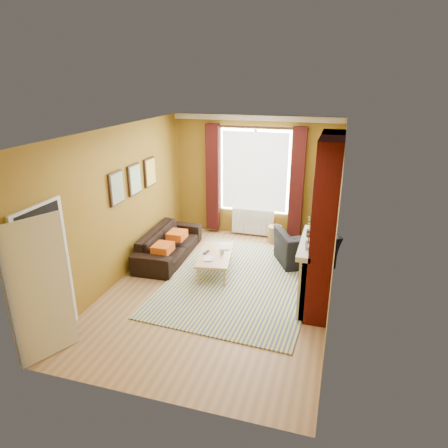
{
  "coord_description": "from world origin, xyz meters",
  "views": [
    {
      "loc": [
        1.88,
        -6.06,
        3.6
      ],
      "look_at": [
        0.0,
        0.25,
        1.15
      ],
      "focal_mm": 32.0,
      "sensor_mm": 36.0,
      "label": 1
    }
  ],
  "objects_px": {
    "floor_lamp": "(322,191)",
    "wicker_stool": "(275,234)",
    "sofa": "(169,244)",
    "coffee_table": "(215,256)",
    "armchair": "(306,247)"
  },
  "relations": [
    {
      "from": "floor_lamp",
      "to": "wicker_stool",
      "type": "bearing_deg",
      "value": 180.0
    },
    {
      "from": "sofa",
      "to": "floor_lamp",
      "type": "distance_m",
      "value": 3.44
    },
    {
      "from": "coffee_table",
      "to": "wicker_stool",
      "type": "height_order",
      "value": "coffee_table"
    },
    {
      "from": "sofa",
      "to": "armchair",
      "type": "xyz_separation_m",
      "value": [
        2.77,
        0.5,
        0.06
      ]
    },
    {
      "from": "sofa",
      "to": "wicker_stool",
      "type": "xyz_separation_m",
      "value": [
        1.99,
        1.43,
        -0.11
      ]
    },
    {
      "from": "coffee_table",
      "to": "wicker_stool",
      "type": "distance_m",
      "value": 2.02
    },
    {
      "from": "sofa",
      "to": "wicker_stool",
      "type": "distance_m",
      "value": 2.46
    },
    {
      "from": "armchair",
      "to": "floor_lamp",
      "type": "xyz_separation_m",
      "value": [
        0.2,
        0.93,
        0.93
      ]
    },
    {
      "from": "armchair",
      "to": "wicker_stool",
      "type": "height_order",
      "value": "armchair"
    },
    {
      "from": "sofa",
      "to": "wicker_stool",
      "type": "bearing_deg",
      "value": -56.62
    },
    {
      "from": "armchair",
      "to": "coffee_table",
      "type": "bearing_deg",
      "value": 2.19
    },
    {
      "from": "armchair",
      "to": "floor_lamp",
      "type": "height_order",
      "value": "floor_lamp"
    },
    {
      "from": "armchair",
      "to": "wicker_stool",
      "type": "bearing_deg",
      "value": -76.7
    },
    {
      "from": "coffee_table",
      "to": "wicker_stool",
      "type": "bearing_deg",
      "value": 55.12
    },
    {
      "from": "armchair",
      "to": "coffee_table",
      "type": "relative_size",
      "value": 0.86
    }
  ]
}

